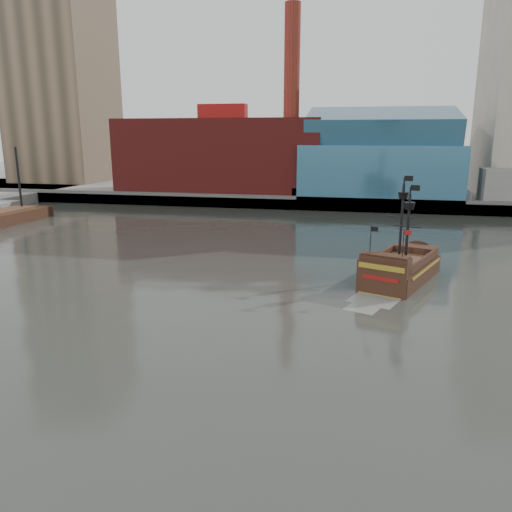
# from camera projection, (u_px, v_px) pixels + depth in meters

# --- Properties ---
(ground) EXTENTS (400.00, 400.00, 0.00)m
(ground) POSITION_uv_depth(u_px,v_px,m) (244.00, 342.00, 34.33)
(ground) COLOR #2C2E29
(ground) RESTS_ON ground
(promenade_far) EXTENTS (220.00, 60.00, 2.00)m
(promenade_far) POSITION_uv_depth(u_px,v_px,m) (333.00, 189.00, 121.40)
(promenade_far) COLOR slate
(promenade_far) RESTS_ON ground
(seawall) EXTENTS (220.00, 1.00, 2.60)m
(seawall) POSITION_uv_depth(u_px,v_px,m) (323.00, 204.00, 93.33)
(seawall) COLOR #4C4C49
(seawall) RESTS_ON ground
(skyline) EXTENTS (149.00, 45.00, 62.00)m
(skyline) POSITION_uv_depth(u_px,v_px,m) (359.00, 84.00, 107.67)
(skyline) COLOR brown
(skyline) RESTS_ON promenade_far
(pirate_ship) EXTENTS (9.27, 15.01, 10.81)m
(pirate_ship) POSITION_uv_depth(u_px,v_px,m) (400.00, 271.00, 48.48)
(pirate_ship) COLOR black
(pirate_ship) RESTS_ON ground
(docked_vessel) EXTENTS (5.25, 20.09, 13.55)m
(docked_vessel) POSITION_uv_depth(u_px,v_px,m) (1.00, 220.00, 78.50)
(docked_vessel) COLOR black
(docked_vessel) RESTS_ON ground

